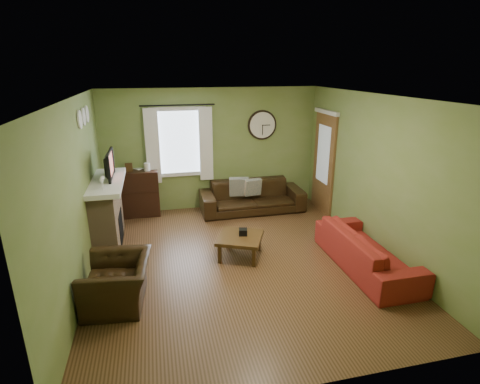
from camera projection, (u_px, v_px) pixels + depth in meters
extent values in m
cube|color=brown|center=(240.00, 261.00, 6.08)|extent=(4.60, 5.20, 0.00)
cube|color=white|center=(240.00, 97.00, 5.25)|extent=(4.60, 5.20, 0.00)
cube|color=olive|center=(78.00, 196.00, 5.17)|extent=(0.00, 5.20, 2.60)
cube|color=olive|center=(375.00, 175.00, 6.16)|extent=(0.00, 5.20, 2.60)
cube|color=olive|center=(212.00, 150.00, 8.07)|extent=(4.60, 0.00, 2.60)
cube|color=olive|center=(307.00, 272.00, 3.27)|extent=(4.60, 0.00, 2.60)
cube|color=#967458|center=(107.00, 215.00, 6.51)|extent=(0.40, 1.40, 1.10)
cube|color=black|center=(120.00, 227.00, 6.63)|extent=(0.04, 0.60, 0.55)
cube|color=white|center=(105.00, 183.00, 6.33)|extent=(0.58, 1.60, 0.08)
imported|color=black|center=(106.00, 168.00, 6.41)|extent=(0.08, 0.60, 0.35)
cube|color=#994C3F|center=(111.00, 165.00, 6.40)|extent=(0.02, 0.62, 0.36)
cylinder|color=white|center=(80.00, 120.00, 5.61)|extent=(0.28, 0.28, 0.03)
cylinder|color=white|center=(83.00, 117.00, 5.93)|extent=(0.28, 0.28, 0.03)
cylinder|color=white|center=(87.00, 114.00, 6.25)|extent=(0.28, 0.28, 0.03)
cylinder|color=black|center=(178.00, 105.00, 7.49)|extent=(0.03, 0.03, 1.50)
cube|color=white|center=(153.00, 147.00, 7.64)|extent=(0.28, 0.04, 1.55)
cube|color=white|center=(206.00, 144.00, 7.87)|extent=(0.28, 0.04, 1.55)
cube|color=brown|center=(324.00, 163.00, 7.94)|extent=(0.05, 0.90, 2.10)
imported|color=#432C13|center=(135.00, 170.00, 7.76)|extent=(0.24, 0.25, 0.02)
imported|color=black|center=(252.00, 196.00, 8.13)|extent=(2.22, 0.87, 0.65)
cube|color=gray|center=(253.00, 187.00, 8.01)|extent=(0.37, 0.16, 0.36)
cube|color=gray|center=(239.00, 187.00, 8.04)|extent=(0.42, 0.18, 0.41)
imported|color=maroon|center=(366.00, 250.00, 5.81)|extent=(0.80, 2.05, 0.60)
imported|color=black|center=(118.00, 282.00, 4.92)|extent=(0.93, 1.03, 0.62)
cube|color=black|center=(243.00, 233.00, 6.16)|extent=(0.16, 0.16, 0.10)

